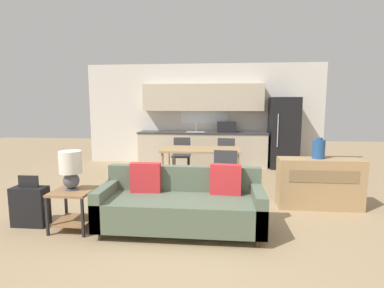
{
  "coord_description": "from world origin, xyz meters",
  "views": [
    {
      "loc": [
        0.49,
        -3.57,
        1.64
      ],
      "look_at": [
        -0.0,
        1.5,
        0.95
      ],
      "focal_mm": 28.0,
      "sensor_mm": 36.0,
      "label": 1
    }
  ],
  "objects_px": {
    "suitcase": "(30,206)",
    "table_lamp": "(71,167)",
    "dining_table": "(201,151)",
    "couch": "(181,205)",
    "dining_chair_far_left": "(182,153)",
    "refrigerator": "(283,133)",
    "side_table": "(73,203)",
    "dining_chair_far_right": "(226,154)",
    "credenza": "(319,183)",
    "vase": "(319,149)",
    "dining_chair_near_right": "(226,169)"
  },
  "relations": [
    {
      "from": "table_lamp",
      "to": "dining_chair_far_right",
      "type": "distance_m",
      "value": 3.79
    },
    {
      "from": "side_table",
      "to": "dining_chair_near_right",
      "type": "xyz_separation_m",
      "value": [
        2.0,
        1.62,
        0.13
      ]
    },
    {
      "from": "dining_chair_far_left",
      "to": "refrigerator",
      "type": "bearing_deg",
      "value": 18.98
    },
    {
      "from": "credenza",
      "to": "dining_chair_far_left",
      "type": "height_order",
      "value": "dining_chair_far_left"
    },
    {
      "from": "dining_table",
      "to": "dining_chair_near_right",
      "type": "distance_m",
      "value": 0.97
    },
    {
      "from": "couch",
      "to": "dining_chair_far_left",
      "type": "height_order",
      "value": "couch"
    },
    {
      "from": "couch",
      "to": "dining_chair_far_left",
      "type": "relative_size",
      "value": 2.46
    },
    {
      "from": "table_lamp",
      "to": "credenza",
      "type": "bearing_deg",
      "value": 18.14
    },
    {
      "from": "table_lamp",
      "to": "dining_chair_far_left",
      "type": "bearing_deg",
      "value": 72.45
    },
    {
      "from": "vase",
      "to": "suitcase",
      "type": "relative_size",
      "value": 0.47
    },
    {
      "from": "vase",
      "to": "side_table",
      "type": "bearing_deg",
      "value": -160.69
    },
    {
      "from": "vase",
      "to": "suitcase",
      "type": "distance_m",
      "value": 4.28
    },
    {
      "from": "dining_table",
      "to": "couch",
      "type": "relative_size",
      "value": 0.76
    },
    {
      "from": "side_table",
      "to": "dining_chair_far_right",
      "type": "xyz_separation_m",
      "value": [
        2.02,
        3.2,
        0.13
      ]
    },
    {
      "from": "refrigerator",
      "to": "suitcase",
      "type": "bearing_deg",
      "value": -134.87
    },
    {
      "from": "refrigerator",
      "to": "table_lamp",
      "type": "relative_size",
      "value": 3.51
    },
    {
      "from": "side_table",
      "to": "suitcase",
      "type": "xyz_separation_m",
      "value": [
        -0.64,
        0.05,
        -0.08
      ]
    },
    {
      "from": "refrigerator",
      "to": "vase",
      "type": "bearing_deg",
      "value": -91.25
    },
    {
      "from": "credenza",
      "to": "side_table",
      "type": "bearing_deg",
      "value": -161.44
    },
    {
      "from": "suitcase",
      "to": "table_lamp",
      "type": "bearing_deg",
      "value": -2.43
    },
    {
      "from": "table_lamp",
      "to": "vase",
      "type": "height_order",
      "value": "vase"
    },
    {
      "from": "side_table",
      "to": "suitcase",
      "type": "distance_m",
      "value": 0.64
    },
    {
      "from": "dining_table",
      "to": "couch",
      "type": "height_order",
      "value": "couch"
    },
    {
      "from": "refrigerator",
      "to": "couch",
      "type": "xyz_separation_m",
      "value": [
        -2.09,
        -4.09,
        -0.56
      ]
    },
    {
      "from": "dining_table",
      "to": "suitcase",
      "type": "relative_size",
      "value": 2.29
    },
    {
      "from": "dining_chair_near_right",
      "to": "side_table",
      "type": "bearing_deg",
      "value": 44.46
    },
    {
      "from": "dining_table",
      "to": "dining_chair_near_right",
      "type": "relative_size",
      "value": 1.88
    },
    {
      "from": "dining_table",
      "to": "credenza",
      "type": "bearing_deg",
      "value": -33.01
    },
    {
      "from": "dining_table",
      "to": "dining_chair_far_left",
      "type": "distance_m",
      "value": 0.97
    },
    {
      "from": "side_table",
      "to": "dining_chair_far_right",
      "type": "distance_m",
      "value": 3.78
    },
    {
      "from": "table_lamp",
      "to": "dining_chair_far_left",
      "type": "distance_m",
      "value": 3.4
    },
    {
      "from": "couch",
      "to": "suitcase",
      "type": "distance_m",
      "value": 2.05
    },
    {
      "from": "credenza",
      "to": "suitcase",
      "type": "distance_m",
      "value": 4.25
    },
    {
      "from": "refrigerator",
      "to": "side_table",
      "type": "relative_size",
      "value": 3.44
    },
    {
      "from": "dining_table",
      "to": "suitcase",
      "type": "height_order",
      "value": "dining_table"
    },
    {
      "from": "dining_table",
      "to": "credenza",
      "type": "height_order",
      "value": "credenza"
    },
    {
      "from": "side_table",
      "to": "table_lamp",
      "type": "height_order",
      "value": "table_lamp"
    },
    {
      "from": "dining_table",
      "to": "side_table",
      "type": "distance_m",
      "value": 2.88
    },
    {
      "from": "dining_chair_near_right",
      "to": "dining_chair_far_right",
      "type": "height_order",
      "value": "same"
    },
    {
      "from": "couch",
      "to": "dining_chair_far_left",
      "type": "distance_m",
      "value": 3.16
    },
    {
      "from": "vase",
      "to": "dining_chair_far_right",
      "type": "bearing_deg",
      "value": 125.4
    },
    {
      "from": "couch",
      "to": "dining_chair_near_right",
      "type": "xyz_separation_m",
      "value": [
        0.6,
        1.51,
        0.15
      ]
    },
    {
      "from": "couch",
      "to": "vase",
      "type": "relative_size",
      "value": 6.35
    },
    {
      "from": "refrigerator",
      "to": "side_table",
      "type": "bearing_deg",
      "value": -129.8
    },
    {
      "from": "dining_table",
      "to": "suitcase",
      "type": "distance_m",
      "value": 3.23
    },
    {
      "from": "side_table",
      "to": "dining_chair_far_right",
      "type": "height_order",
      "value": "dining_chair_far_right"
    },
    {
      "from": "vase",
      "to": "dining_chair_far_right",
      "type": "distance_m",
      "value": 2.49
    },
    {
      "from": "dining_chair_near_right",
      "to": "suitcase",
      "type": "relative_size",
      "value": 1.22
    },
    {
      "from": "couch",
      "to": "credenza",
      "type": "height_order",
      "value": "couch"
    },
    {
      "from": "credenza",
      "to": "vase",
      "type": "distance_m",
      "value": 0.55
    }
  ]
}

